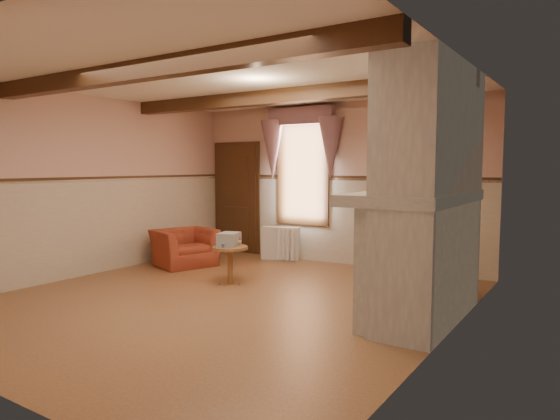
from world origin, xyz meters
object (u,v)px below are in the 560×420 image
Objects in this scene: armchair at (184,247)px; oil_lamp at (424,179)px; side_table at (230,265)px; bowl at (421,188)px; radiator at (281,243)px; mantel_clock at (432,181)px.

oil_lamp reaches higher than armchair.
bowl is (2.73, 0.12, 1.18)m from side_table.
bowl reaches higher than side_table.
armchair is 1.63m from side_table.
oil_lamp reaches higher than radiator.
armchair is at bearing 178.73° from mantel_clock.
armchair is at bearing 157.77° from side_table.
oil_lamp is at bearing 4.65° from side_table.
radiator reaches higher than side_table.
side_table is 3.04m from mantel_clock.
radiator is 2.50× the size of oil_lamp.
mantel_clock is (0.00, 0.40, 0.06)m from bowl.
mantel_clock is at bearing 90.00° from bowl.
mantel_clock reaches higher than side_table.
oil_lamp is (4.23, -0.39, 1.25)m from armchair.
mantel_clock is at bearing -71.50° from armchair.
mantel_clock is at bearing -42.35° from radiator.
side_table is 2.03m from radiator.
radiator is at bearing -18.40° from armchair.
bowl is 0.15m from oil_lamp.
oil_lamp reaches higher than mantel_clock.
mantel_clock reaches higher than bowl.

